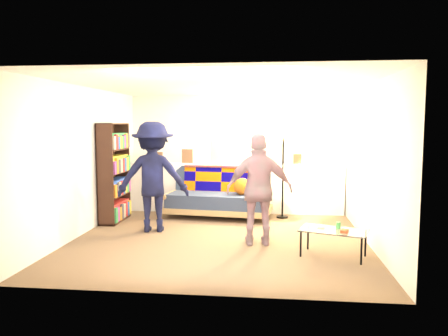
% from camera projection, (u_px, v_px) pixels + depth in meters
% --- Properties ---
extents(ground, '(5.00, 5.00, 0.00)m').
position_uv_depth(ground, '(221.00, 235.00, 7.07)').
color(ground, brown).
rests_on(ground, ground).
extents(room_shell, '(4.60, 5.05, 2.45)m').
position_uv_depth(room_shell, '(224.00, 131.00, 7.37)').
color(room_shell, silver).
rests_on(room_shell, ground).
extents(half_wall_ledge, '(4.45, 0.15, 1.00)m').
position_uv_depth(half_wall_ledge, '(232.00, 188.00, 8.80)').
color(half_wall_ledge, silver).
rests_on(half_wall_ledge, ground).
extents(ledge_decor, '(2.97, 0.02, 0.45)m').
position_uv_depth(ledge_decor, '(220.00, 155.00, 8.74)').
color(ledge_decor, brown).
rests_on(ledge_decor, half_wall_ledge).
extents(futon_sofa, '(2.09, 1.17, 0.86)m').
position_uv_depth(futon_sofa, '(220.00, 196.00, 8.43)').
color(futon_sofa, '#A4824F').
rests_on(futon_sofa, ground).
extents(bookshelf, '(0.30, 0.90, 1.80)m').
position_uv_depth(bookshelf, '(114.00, 176.00, 8.01)').
color(bookshelf, black).
rests_on(bookshelf, ground).
extents(coffee_table, '(0.99, 0.74, 0.46)m').
position_uv_depth(coffee_table, '(334.00, 232.00, 5.89)').
color(coffee_table, black).
rests_on(coffee_table, ground).
extents(floor_lamp, '(0.36, 0.29, 1.61)m').
position_uv_depth(floor_lamp, '(284.00, 158.00, 8.26)').
color(floor_lamp, black).
rests_on(floor_lamp, ground).
extents(person_left, '(1.28, 0.87, 1.83)m').
position_uv_depth(person_left, '(153.00, 177.00, 7.27)').
color(person_left, black).
rests_on(person_left, ground).
extents(person_right, '(1.00, 0.49, 1.66)m').
position_uv_depth(person_right, '(259.00, 190.00, 6.43)').
color(person_right, '#C78190').
rests_on(person_right, ground).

